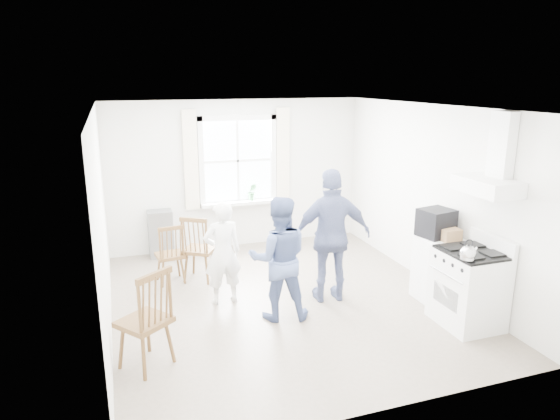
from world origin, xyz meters
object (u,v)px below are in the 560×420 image
at_px(gas_stove, 469,287).
at_px(low_cabinet, 438,269).
at_px(person_mid, 279,259).
at_px(person_left, 223,253).
at_px(person_right, 332,236).
at_px(windsor_chair_c, 151,309).
at_px(windsor_chair_a, 171,248).
at_px(stereo_stack, 436,223).
at_px(windsor_chair_b, 196,242).

relative_size(gas_stove, low_cabinet, 1.24).
relative_size(low_cabinet, person_mid, 0.57).
xyz_separation_m(person_left, person_right, (1.41, -0.38, 0.20)).
bearing_deg(windsor_chair_c, person_mid, 23.48).
height_order(low_cabinet, windsor_chair_a, windsor_chair_a).
relative_size(windsor_chair_c, person_left, 0.79).
relative_size(windsor_chair_c, person_mid, 0.70).
xyz_separation_m(stereo_stack, person_mid, (-2.16, 0.15, -0.30)).
height_order(windsor_chair_b, person_mid, person_mid).
xyz_separation_m(windsor_chair_b, windsor_chair_c, (-0.82, -2.16, 0.05)).
distance_m(low_cabinet, person_right, 1.52).
bearing_deg(person_mid, person_left, -35.81).
height_order(windsor_chair_c, person_right, person_right).
bearing_deg(person_left, windsor_chair_a, -58.91).
bearing_deg(windsor_chair_b, windsor_chair_c, -110.79).
distance_m(gas_stove, windsor_chair_a, 4.07).
relative_size(stereo_stack, windsor_chair_c, 0.43).
bearing_deg(windsor_chair_b, person_left, -75.00).
xyz_separation_m(gas_stove, person_mid, (-2.13, 0.92, 0.30)).
bearing_deg(windsor_chair_a, windsor_chair_b, -4.25).
bearing_deg(windsor_chair_c, gas_stove, -3.37).
xyz_separation_m(gas_stove, windsor_chair_c, (-3.74, 0.22, 0.19)).
height_order(low_cabinet, windsor_chair_c, windsor_chair_c).
bearing_deg(person_right, gas_stove, 145.22).
height_order(windsor_chair_c, person_left, person_left).
relative_size(gas_stove, person_mid, 0.71).
distance_m(low_cabinet, windsor_chair_a, 3.76).
xyz_separation_m(windsor_chair_a, person_mid, (1.15, -1.49, 0.23)).
height_order(gas_stove, stereo_stack, stereo_stack).
height_order(windsor_chair_a, person_mid, person_mid).
distance_m(low_cabinet, windsor_chair_b, 3.43).
bearing_deg(low_cabinet, person_left, 162.56).
height_order(windsor_chair_a, person_left, person_left).
bearing_deg(stereo_stack, windsor_chair_a, 153.72).
bearing_deg(person_left, gas_stove, 146.02).
bearing_deg(person_left, windsor_chair_b, -78.80).
height_order(windsor_chair_b, person_left, person_left).
distance_m(person_left, person_mid, 0.87).
bearing_deg(stereo_stack, gas_stove, -92.08).
bearing_deg(person_right, person_left, -7.27).
xyz_separation_m(low_cabinet, person_right, (-1.36, 0.49, 0.46)).
relative_size(low_cabinet, windsor_chair_a, 0.98).
bearing_deg(gas_stove, stereo_stack, 87.92).
bearing_deg(person_right, windsor_chair_b, -28.36).
relative_size(windsor_chair_b, person_mid, 0.65).
distance_m(windsor_chair_a, person_right, 2.36).
xyz_separation_m(gas_stove, windsor_chair_b, (-2.92, 2.38, 0.14)).
distance_m(windsor_chair_b, person_left, 0.84).
relative_size(gas_stove, windsor_chair_a, 1.22).
bearing_deg(gas_stove, windsor_chair_a, 143.76).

